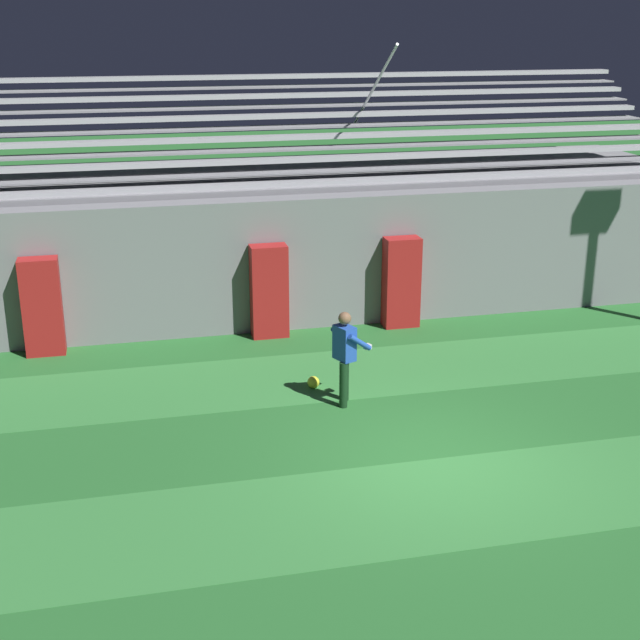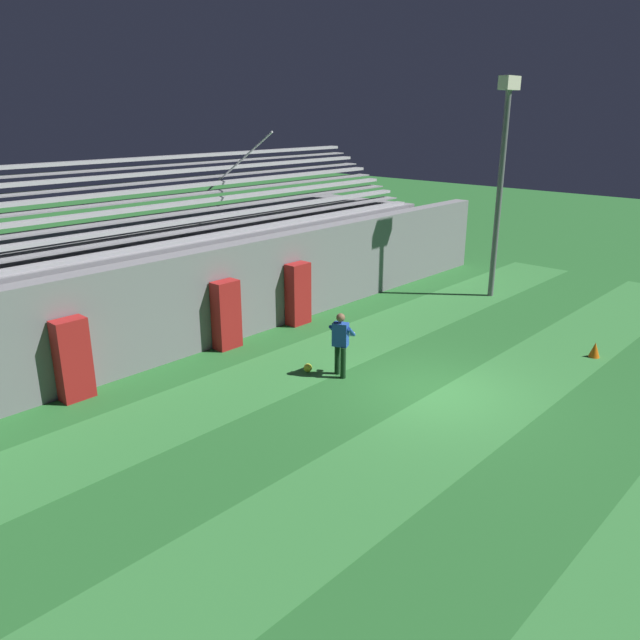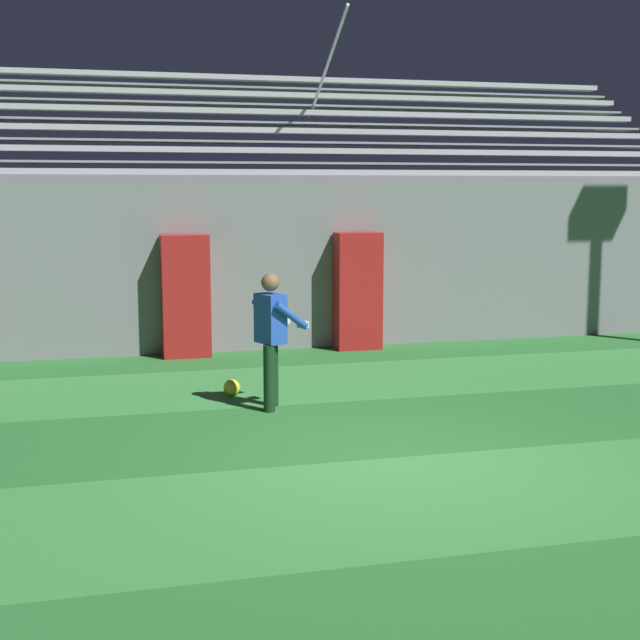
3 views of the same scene
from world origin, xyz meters
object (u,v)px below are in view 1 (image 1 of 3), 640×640
object	(u,v)px
padding_pillar_gate_right	(401,282)
padding_pillar_far_left	(42,307)
padding_pillar_gate_left	(269,291)
goalkeeper	(345,352)
soccer_ball	(313,382)

from	to	relation	value
padding_pillar_gate_right	padding_pillar_far_left	world-z (taller)	same
padding_pillar_gate_left	padding_pillar_far_left	distance (m)	4.51
padding_pillar_gate_left	padding_pillar_far_left	bearing A→B (deg)	180.00
padding_pillar_gate_right	goalkeeper	size ratio (longest dim) A/B	1.17
padding_pillar_gate_left	padding_pillar_gate_right	xyz separation A→B (m)	(2.86, 0.00, 0.00)
padding_pillar_gate_right	goalkeeper	distance (m)	4.28
padding_pillar_gate_right	goalkeeper	world-z (taller)	padding_pillar_gate_right
padding_pillar_gate_right	soccer_ball	xyz separation A→B (m)	(-2.58, -2.89, -0.87)
padding_pillar_far_left	soccer_ball	world-z (taller)	padding_pillar_far_left
padding_pillar_gate_left	padding_pillar_gate_right	size ratio (longest dim) A/B	1.00
padding_pillar_gate_right	padding_pillar_gate_left	bearing A→B (deg)	180.00
padding_pillar_gate_left	padding_pillar_gate_right	distance (m)	2.86
padding_pillar_gate_left	soccer_ball	distance (m)	3.03
goalkeeper	padding_pillar_gate_right	bearing A→B (deg)	59.08
padding_pillar_gate_right	soccer_ball	size ratio (longest dim) A/B	8.86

